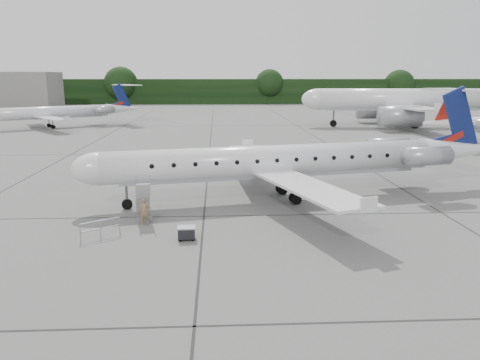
{
  "coord_description": "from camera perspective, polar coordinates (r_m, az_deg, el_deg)",
  "views": [
    {
      "loc": [
        -4.95,
        -26.09,
        8.68
      ],
      "look_at": [
        -3.51,
        2.74,
        2.3
      ],
      "focal_mm": 35.0,
      "sensor_mm": 36.0,
      "label": 1
    }
  ],
  "objects": [
    {
      "name": "ground",
      "position": [
        27.94,
        7.52,
        -5.75
      ],
      "size": [
        320.0,
        320.0,
        0.0
      ],
      "primitive_type": "plane",
      "color": "slate",
      "rests_on": "ground"
    },
    {
      "name": "treeline",
      "position": [
        156.24,
        -1.07,
        10.74
      ],
      "size": [
        260.0,
        4.0,
        8.0
      ],
      "primitive_type": "cube",
      "color": "black",
      "rests_on": "ground"
    },
    {
      "name": "baggage_cart",
      "position": [
        25.73,
        -6.55,
        -6.4
      ],
      "size": [
        0.95,
        0.78,
        0.79
      ],
      "primitive_type": null,
      "rotation": [
        0.0,
        0.0,
        0.05
      ],
      "color": "black",
      "rests_on": "ground"
    },
    {
      "name": "passenger",
      "position": [
        28.54,
        -11.56,
        -3.78
      ],
      "size": [
        0.62,
        0.42,
        1.65
      ],
      "primitive_type": "imported",
      "rotation": [
        0.0,
        0.0,
        -0.04
      ],
      "color": "olive",
      "rests_on": "ground"
    },
    {
      "name": "safety_railing",
      "position": [
        26.86,
        -16.66,
        -5.8
      ],
      "size": [
        1.88,
        1.28,
        1.0
      ],
      "primitive_type": null,
      "rotation": [
        0.0,
        0.0,
        0.59
      ],
      "color": "gray",
      "rests_on": "ground"
    },
    {
      "name": "airstair",
      "position": [
        29.73,
        -11.74,
        -2.3
      ],
      "size": [
        1.32,
        2.53,
        2.47
      ],
      "primitive_type": null,
      "rotation": [
        0.0,
        0.0,
        0.2
      ],
      "color": "silver",
      "rests_on": "ground"
    },
    {
      "name": "bg_regional_left",
      "position": [
        87.51,
        -22.88,
        8.24
      ],
      "size": [
        34.75,
        32.25,
        7.41
      ],
      "primitive_type": null,
      "rotation": [
        0.0,
        0.0,
        0.56
      ],
      "color": "silver",
      "rests_on": "ground"
    },
    {
      "name": "bg_narrowbody",
      "position": [
        87.95,
        19.13,
        10.49
      ],
      "size": [
        38.74,
        28.94,
        13.36
      ],
      "primitive_type": null,
      "rotation": [
        0.0,
        0.0,
        -0.06
      ],
      "color": "silver",
      "rests_on": "ground"
    },
    {
      "name": "main_regional_jet",
      "position": [
        33.21,
        4.23,
        4.22
      ],
      "size": [
        34.58,
        27.9,
        7.88
      ],
      "primitive_type": null,
      "rotation": [
        0.0,
        0.0,
        0.2
      ],
      "color": "silver",
      "rests_on": "ground"
    }
  ]
}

